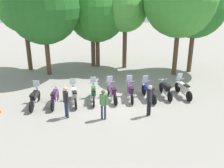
{
  "coord_description": "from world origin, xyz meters",
  "views": [
    {
      "loc": [
        -0.46,
        -14.16,
        6.36
      ],
      "look_at": [
        0.0,
        0.5,
        0.9
      ],
      "focal_mm": 40.36,
      "sensor_mm": 36.0,
      "label": 1
    }
  ],
  "objects_px": {
    "tree_1": "(43,8)",
    "tree_4": "(125,10)",
    "motorcycle_6": "(149,91)",
    "tree_6": "(196,8)",
    "motorcycle_1": "(55,97)",
    "motorcycle_8": "(183,89)",
    "motorcycle_2": "(74,95)",
    "person_2": "(66,100)",
    "motorcycle_5": "(130,91)",
    "motorcycle_3": "(94,93)",
    "tree_5": "(180,1)",
    "motorcycle_0": "(35,98)",
    "tree_2": "(92,11)",
    "motorcycle_7": "(165,89)",
    "motorcycle_4": "(112,92)",
    "tree_0": "(23,7)",
    "person_1": "(103,102)",
    "tree_3": "(97,13)",
    "person_0": "(149,98)"
  },
  "relations": [
    {
      "from": "motorcycle_6",
      "to": "motorcycle_8",
      "type": "height_order",
      "value": "same"
    },
    {
      "from": "motorcycle_5",
      "to": "tree_0",
      "type": "height_order",
      "value": "tree_0"
    },
    {
      "from": "motorcycle_5",
      "to": "tree_4",
      "type": "xyz_separation_m",
      "value": [
        0.16,
        6.82,
        4.36
      ]
    },
    {
      "from": "motorcycle_5",
      "to": "motorcycle_7",
      "type": "xyz_separation_m",
      "value": [
        2.27,
        0.31,
        -0.01
      ]
    },
    {
      "from": "motorcycle_7",
      "to": "motorcycle_8",
      "type": "relative_size",
      "value": 1.01
    },
    {
      "from": "person_0",
      "to": "person_1",
      "type": "distance_m",
      "value": 2.45
    },
    {
      "from": "motorcycle_1",
      "to": "motorcycle_8",
      "type": "height_order",
      "value": "motorcycle_8"
    },
    {
      "from": "motorcycle_3",
      "to": "tree_5",
      "type": "distance_m",
      "value": 9.56
    },
    {
      "from": "motorcycle_3",
      "to": "tree_5",
      "type": "relative_size",
      "value": 0.26
    },
    {
      "from": "motorcycle_6",
      "to": "motorcycle_7",
      "type": "distance_m",
      "value": 1.2
    },
    {
      "from": "motorcycle_0",
      "to": "tree_2",
      "type": "bearing_deg",
      "value": -20.2
    },
    {
      "from": "motorcycle_1",
      "to": "tree_0",
      "type": "bearing_deg",
      "value": 24.89
    },
    {
      "from": "motorcycle_2",
      "to": "tree_4",
      "type": "distance_m",
      "value": 9.26
    },
    {
      "from": "motorcycle_8",
      "to": "tree_6",
      "type": "height_order",
      "value": "tree_6"
    },
    {
      "from": "motorcycle_4",
      "to": "motorcycle_6",
      "type": "relative_size",
      "value": 1.0
    },
    {
      "from": "motorcycle_7",
      "to": "motorcycle_8",
      "type": "height_order",
      "value": "motorcycle_8"
    },
    {
      "from": "person_1",
      "to": "tree_2",
      "type": "xyz_separation_m",
      "value": [
        -0.9,
        10.07,
        3.76
      ]
    },
    {
      "from": "motorcycle_5",
      "to": "motorcycle_8",
      "type": "bearing_deg",
      "value": -86.42
    },
    {
      "from": "tree_0",
      "to": "tree_5",
      "type": "xyz_separation_m",
      "value": [
        11.92,
        -1.67,
        0.49
      ]
    },
    {
      "from": "motorcycle_0",
      "to": "motorcycle_6",
      "type": "bearing_deg",
      "value": -83.18
    },
    {
      "from": "tree_0",
      "to": "tree_3",
      "type": "distance_m",
      "value": 5.84
    },
    {
      "from": "tree_3",
      "to": "motorcycle_3",
      "type": "bearing_deg",
      "value": -90.75
    },
    {
      "from": "motorcycle_2",
      "to": "person_2",
      "type": "bearing_deg",
      "value": 162.43
    },
    {
      "from": "motorcycle_2",
      "to": "motorcycle_7",
      "type": "bearing_deg",
      "value": -92.57
    },
    {
      "from": "person_2",
      "to": "tree_2",
      "type": "relative_size",
      "value": 0.27
    },
    {
      "from": "motorcycle_1",
      "to": "tree_5",
      "type": "height_order",
      "value": "tree_5"
    },
    {
      "from": "tree_2",
      "to": "motorcycle_8",
      "type": "bearing_deg",
      "value": -50.14
    },
    {
      "from": "motorcycle_6",
      "to": "tree_6",
      "type": "relative_size",
      "value": 0.29
    },
    {
      "from": "motorcycle_4",
      "to": "person_0",
      "type": "height_order",
      "value": "person_0"
    },
    {
      "from": "tree_3",
      "to": "tree_4",
      "type": "distance_m",
      "value": 2.41
    },
    {
      "from": "motorcycle_8",
      "to": "tree_0",
      "type": "relative_size",
      "value": 0.3
    },
    {
      "from": "person_0",
      "to": "tree_2",
      "type": "height_order",
      "value": "tree_2"
    },
    {
      "from": "motorcycle_6",
      "to": "person_1",
      "type": "distance_m",
      "value": 3.8
    },
    {
      "from": "motorcycle_0",
      "to": "motorcycle_2",
      "type": "distance_m",
      "value": 2.28
    },
    {
      "from": "motorcycle_7",
      "to": "person_1",
      "type": "bearing_deg",
      "value": 119.52
    },
    {
      "from": "person_2",
      "to": "motorcycle_4",
      "type": "bearing_deg",
      "value": 4.47
    },
    {
      "from": "tree_1",
      "to": "tree_4",
      "type": "height_order",
      "value": "tree_1"
    },
    {
      "from": "motorcycle_3",
      "to": "tree_5",
      "type": "bearing_deg",
      "value": -53.83
    },
    {
      "from": "motorcycle_3",
      "to": "motorcycle_8",
      "type": "relative_size",
      "value": 1.01
    },
    {
      "from": "tree_5",
      "to": "person_1",
      "type": "bearing_deg",
      "value": -127.54
    },
    {
      "from": "tree_1",
      "to": "person_1",
      "type": "bearing_deg",
      "value": -60.4
    },
    {
      "from": "motorcycle_0",
      "to": "motorcycle_8",
      "type": "height_order",
      "value": "same"
    },
    {
      "from": "motorcycle_3",
      "to": "motorcycle_8",
      "type": "bearing_deg",
      "value": -86.8
    },
    {
      "from": "motorcycle_5",
      "to": "motorcycle_1",
      "type": "bearing_deg",
      "value": 97.26
    },
    {
      "from": "tree_0",
      "to": "motorcycle_2",
      "type": "bearing_deg",
      "value": -57.26
    },
    {
      "from": "motorcycle_1",
      "to": "motorcycle_3",
      "type": "height_order",
      "value": "motorcycle_3"
    },
    {
      "from": "motorcycle_6",
      "to": "motorcycle_0",
      "type": "bearing_deg",
      "value": 83.22
    },
    {
      "from": "tree_3",
      "to": "person_1",
      "type": "bearing_deg",
      "value": -87.12
    },
    {
      "from": "person_0",
      "to": "tree_2",
      "type": "xyz_separation_m",
      "value": [
        -3.33,
        9.76,
        3.68
      ]
    },
    {
      "from": "motorcycle_1",
      "to": "tree_2",
      "type": "distance_m",
      "value": 9.42
    }
  ]
}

